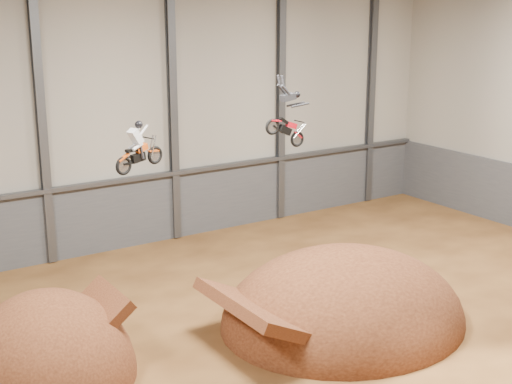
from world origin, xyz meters
The scene contains 12 objects.
floor centered at (0.00, 0.00, 0.00)m, with size 40.00×40.00×0.00m, color #4C2D14.
back_wall centered at (0.00, 15.00, 7.00)m, with size 40.00×0.10×14.00m, color #A29C8F.
lower_band_back centered at (0.00, 14.90, 1.75)m, with size 39.80×0.18×3.50m, color #4B4D52.
steel_rail centered at (0.00, 14.75, 3.55)m, with size 39.80×0.35×0.20m, color #47494F.
steel_column_2 centered at (-3.33, 14.80, 7.00)m, with size 0.40×0.36×13.90m, color #47494F.
steel_column_3 centered at (3.33, 14.80, 7.00)m, with size 0.40×0.36×13.90m, color #47494F.
steel_column_4 centered at (10.00, 14.80, 7.00)m, with size 0.40×0.36×13.90m, color #47494F.
steel_column_5 centered at (16.67, 14.80, 7.00)m, with size 0.40×0.36×13.90m, color #47494F.
takeoff_ramp centered at (-6.72, 4.35, 0.00)m, with size 5.60×6.46×5.60m, color #401D10.
landing_ramp centered at (4.07, 2.03, 0.00)m, with size 9.88×8.74×5.70m, color #401D10.
fmx_rider_a centered at (-2.75, 5.25, 7.29)m, with size 2.06×0.79×1.87m, color #BE4610, non-canonical shape.
fmx_rider_b centered at (2.29, 3.76, 8.16)m, with size 2.47×0.71×2.12m, color red, non-canonical shape.
Camera 1 is at (-12.76, -17.47, 12.03)m, focal length 50.00 mm.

